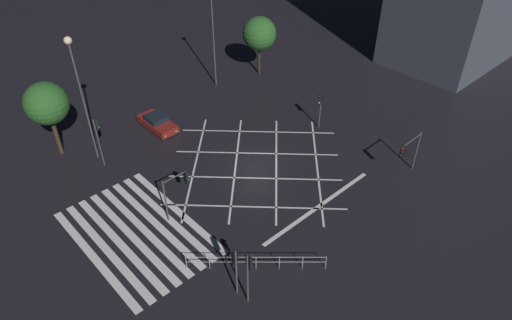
{
  "coord_description": "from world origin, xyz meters",
  "views": [
    {
      "loc": [
        20.92,
        -19.43,
        22.06
      ],
      "look_at": [
        0.0,
        0.0,
        0.52
      ],
      "focal_mm": 32.0,
      "sensor_mm": 36.0,
      "label": 1
    }
  ],
  "objects_px": {
    "traffic_light_se_main": "(235,263)",
    "waiting_car": "(157,123)",
    "street_tree_far": "(47,104)",
    "traffic_light_median_south": "(178,185)",
    "street_lamp_east": "(212,17)",
    "street_tree_near": "(259,34)",
    "street_lamp_west": "(77,74)",
    "traffic_light_ne_cross": "(409,150)",
    "traffic_light_median_north": "(320,104)",
    "traffic_light_sw_cross": "(98,133)",
    "traffic_light_se_cross": "(249,269)"
  },
  "relations": [
    {
      "from": "street_lamp_east",
      "to": "traffic_light_se_cross",
      "type": "bearing_deg",
      "value": -34.81
    },
    {
      "from": "traffic_light_sw_cross",
      "to": "street_tree_far",
      "type": "xyz_separation_m",
      "value": [
        -3.87,
        -1.86,
        1.6
      ]
    },
    {
      "from": "traffic_light_se_main",
      "to": "traffic_light_median_north",
      "type": "bearing_deg",
      "value": -63.68
    },
    {
      "from": "traffic_light_median_south",
      "to": "traffic_light_median_north",
      "type": "relative_size",
      "value": 1.02
    },
    {
      "from": "traffic_light_median_north",
      "to": "waiting_car",
      "type": "xyz_separation_m",
      "value": [
        -9.57,
        -10.46,
        -1.83
      ]
    },
    {
      "from": "traffic_light_se_cross",
      "to": "traffic_light_se_main",
      "type": "relative_size",
      "value": 1.06
    },
    {
      "from": "street_tree_far",
      "to": "waiting_car",
      "type": "xyz_separation_m",
      "value": [
        2.23,
        7.83,
        -4.03
      ]
    },
    {
      "from": "street_lamp_east",
      "to": "street_tree_far",
      "type": "distance_m",
      "value": 17.01
    },
    {
      "from": "street_lamp_east",
      "to": "traffic_light_se_main",
      "type": "bearing_deg",
      "value": -36.31
    },
    {
      "from": "street_lamp_west",
      "to": "traffic_light_ne_cross",
      "type": "bearing_deg",
      "value": 41.24
    },
    {
      "from": "street_lamp_east",
      "to": "street_tree_near",
      "type": "distance_m",
      "value": 5.78
    },
    {
      "from": "traffic_light_ne_cross",
      "to": "waiting_car",
      "type": "bearing_deg",
      "value": -61.5
    },
    {
      "from": "traffic_light_se_main",
      "to": "street_lamp_east",
      "type": "bearing_deg",
      "value": -36.31
    },
    {
      "from": "traffic_light_median_south",
      "to": "street_tree_far",
      "type": "bearing_deg",
      "value": 103.75
    },
    {
      "from": "traffic_light_se_cross",
      "to": "street_lamp_west",
      "type": "height_order",
      "value": "street_lamp_west"
    },
    {
      "from": "traffic_light_se_cross",
      "to": "street_tree_far",
      "type": "xyz_separation_m",
      "value": [
        -21.03,
        -1.69,
        1.91
      ]
    },
    {
      "from": "traffic_light_median_north",
      "to": "street_tree_near",
      "type": "xyz_separation_m",
      "value": [
        -11.35,
        3.52,
        2.0
      ]
    },
    {
      "from": "traffic_light_ne_cross",
      "to": "waiting_car",
      "type": "relative_size",
      "value": 0.81
    },
    {
      "from": "traffic_light_median_north",
      "to": "street_tree_near",
      "type": "relative_size",
      "value": 0.55
    },
    {
      "from": "traffic_light_ne_cross",
      "to": "street_tree_near",
      "type": "xyz_separation_m",
      "value": [
        -20.26,
        3.95,
        1.93
      ]
    },
    {
      "from": "traffic_light_ne_cross",
      "to": "traffic_light_median_south",
      "type": "distance_m",
      "value": 16.93
    },
    {
      "from": "street_lamp_east",
      "to": "street_lamp_west",
      "type": "height_order",
      "value": "street_lamp_east"
    },
    {
      "from": "street_tree_far",
      "to": "street_lamp_east",
      "type": "bearing_deg",
      "value": 92.48
    },
    {
      "from": "traffic_light_se_main",
      "to": "waiting_car",
      "type": "distance_m",
      "value": 19.06
    },
    {
      "from": "traffic_light_median_north",
      "to": "traffic_light_sw_cross",
      "type": "relative_size",
      "value": 0.8
    },
    {
      "from": "traffic_light_median_south",
      "to": "street_lamp_west",
      "type": "distance_m",
      "value": 11.16
    },
    {
      "from": "traffic_light_se_cross",
      "to": "traffic_light_median_north",
      "type": "relative_size",
      "value": 1.12
    },
    {
      "from": "traffic_light_se_main",
      "to": "waiting_car",
      "type": "bearing_deg",
      "value": -19.47
    },
    {
      "from": "traffic_light_sw_cross",
      "to": "street_lamp_east",
      "type": "relative_size",
      "value": 0.42
    },
    {
      "from": "traffic_light_median_south",
      "to": "waiting_car",
      "type": "bearing_deg",
      "value": 65.07
    },
    {
      "from": "street_lamp_west",
      "to": "traffic_light_sw_cross",
      "type": "bearing_deg",
      "value": -2.21
    },
    {
      "from": "traffic_light_se_cross",
      "to": "street_lamp_east",
      "type": "distance_m",
      "value": 26.86
    },
    {
      "from": "traffic_light_ne_cross",
      "to": "street_tree_far",
      "type": "distance_m",
      "value": 27.42
    },
    {
      "from": "traffic_light_median_south",
      "to": "traffic_light_se_main",
      "type": "relative_size",
      "value": 0.97
    },
    {
      "from": "traffic_light_median_south",
      "to": "street_tree_far",
      "type": "relative_size",
      "value": 0.54
    },
    {
      "from": "traffic_light_median_south",
      "to": "waiting_car",
      "type": "relative_size",
      "value": 0.82
    },
    {
      "from": "traffic_light_se_main",
      "to": "street_lamp_east",
      "type": "distance_m",
      "value": 26.24
    },
    {
      "from": "traffic_light_median_north",
      "to": "street_tree_far",
      "type": "relative_size",
      "value": 0.53
    },
    {
      "from": "traffic_light_sw_cross",
      "to": "traffic_light_ne_cross",
      "type": "bearing_deg",
      "value": -46.44
    },
    {
      "from": "traffic_light_median_north",
      "to": "street_lamp_east",
      "type": "distance_m",
      "value": 13.45
    },
    {
      "from": "street_lamp_east",
      "to": "street_tree_near",
      "type": "height_order",
      "value": "street_lamp_east"
    },
    {
      "from": "traffic_light_ne_cross",
      "to": "waiting_car",
      "type": "distance_m",
      "value": 21.11
    },
    {
      "from": "traffic_light_median_north",
      "to": "traffic_light_sw_cross",
      "type": "distance_m",
      "value": 18.26
    },
    {
      "from": "traffic_light_ne_cross",
      "to": "traffic_light_se_cross",
      "type": "distance_m",
      "value": 16.18
    },
    {
      "from": "street_lamp_west",
      "to": "street_tree_near",
      "type": "height_order",
      "value": "street_lamp_west"
    },
    {
      "from": "traffic_light_se_cross",
      "to": "traffic_light_sw_cross",
      "type": "relative_size",
      "value": 0.89
    },
    {
      "from": "traffic_light_se_cross",
      "to": "street_tree_far",
      "type": "height_order",
      "value": "street_tree_far"
    },
    {
      "from": "traffic_light_median_south",
      "to": "street_tree_near",
      "type": "bearing_deg",
      "value": 32.71
    },
    {
      "from": "street_lamp_east",
      "to": "street_lamp_west",
      "type": "bearing_deg",
      "value": -77.76
    },
    {
      "from": "traffic_light_se_cross",
      "to": "street_lamp_east",
      "type": "height_order",
      "value": "street_lamp_east"
    }
  ]
}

